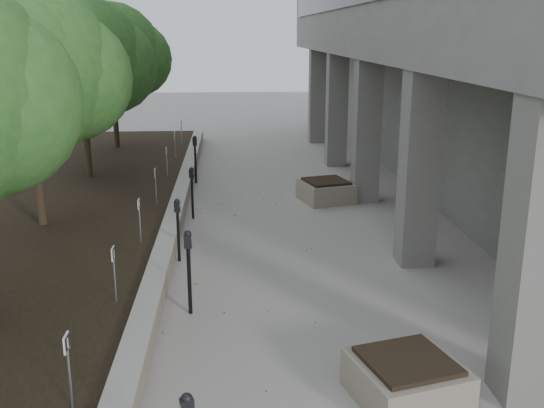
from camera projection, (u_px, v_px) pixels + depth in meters
name	position (u px, v px, depth m)	size (l,w,h in m)	color
retaining_wall	(176.00, 215.00, 15.61)	(0.39, 26.00, 0.50)	gray
planting_bed	(27.00, 220.00, 15.38)	(7.00, 26.00, 0.40)	#2D2116
crabapple_tree_3	(31.00, 106.00, 13.68)	(4.60, 4.00, 5.44)	#2C6024
crabapple_tree_4	(82.00, 87.00, 18.49)	(4.60, 4.00, 5.44)	#2C6024
crabapple_tree_5	(113.00, 76.00, 23.30)	(4.60, 4.00, 5.44)	#2C6024
parking_sign_2	(69.00, 372.00, 7.23)	(0.04, 0.22, 0.96)	black
parking_sign_3	(115.00, 275.00, 10.12)	(0.04, 0.22, 0.96)	black
parking_sign_4	(140.00, 221.00, 13.00)	(0.04, 0.22, 0.96)	black
parking_sign_5	(156.00, 187.00, 15.89)	(0.04, 0.22, 0.96)	black
parking_sign_6	(167.00, 163.00, 18.77)	(0.04, 0.22, 0.96)	black
parking_sign_7	(175.00, 146.00, 21.65)	(0.04, 0.22, 0.96)	black
parking_sign_8	(181.00, 132.00, 24.54)	(0.04, 0.22, 0.96)	black
parking_meter_2	(189.00, 272.00, 10.55)	(0.15, 0.11, 1.51)	black
parking_meter_3	(178.00, 230.00, 13.02)	(0.14, 0.10, 1.38)	black
parking_meter_4	(192.00, 193.00, 16.02)	(0.14, 0.10, 1.38)	black
parking_meter_5	(195.00, 160.00, 19.82)	(0.15, 0.11, 1.54)	black
planter_front	(406.00, 379.00, 8.14)	(1.30, 1.30, 0.61)	gray
planter_back	(326.00, 191.00, 17.80)	(1.34, 1.34, 0.62)	gray
berry_scatter	(250.00, 285.00, 11.94)	(3.30, 14.10, 0.02)	maroon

